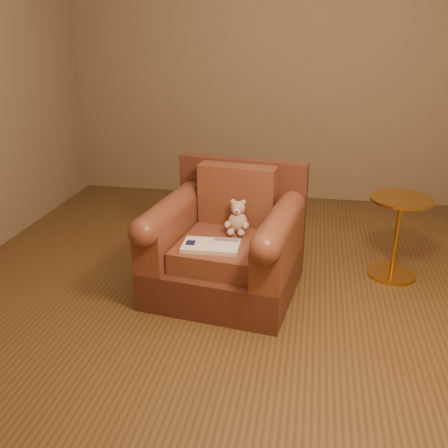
# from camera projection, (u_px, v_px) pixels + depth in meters

# --- Properties ---
(floor) EXTENTS (4.00, 4.00, 0.00)m
(floor) POSITION_uv_depth(u_px,v_px,m) (236.00, 285.00, 3.46)
(floor) COLOR brown
(floor) RESTS_ON ground
(room) EXTENTS (4.02, 4.02, 2.71)m
(room) POSITION_uv_depth(u_px,v_px,m) (238.00, 18.00, 2.83)
(room) COLOR #7B674C
(room) RESTS_ON ground
(armchair) EXTENTS (1.02, 0.98, 0.82)m
(armchair) POSITION_uv_depth(u_px,v_px,m) (227.00, 245.00, 3.31)
(armchair) COLOR #4E281A
(armchair) RESTS_ON floor
(teddy_bear) EXTENTS (0.16, 0.18, 0.22)m
(teddy_bear) POSITION_uv_depth(u_px,v_px,m) (237.00, 220.00, 3.31)
(teddy_bear) COLOR tan
(teddy_bear) RESTS_ON armchair
(guidebook) EXTENTS (0.36, 0.22, 0.03)m
(guidebook) POSITION_uv_depth(u_px,v_px,m) (211.00, 246.00, 3.09)
(guidebook) COLOR beige
(guidebook) RESTS_ON armchair
(side_table) EXTENTS (0.42, 0.42, 0.59)m
(side_table) POSITION_uv_depth(u_px,v_px,m) (397.00, 235.00, 3.48)
(side_table) COLOR gold
(side_table) RESTS_ON floor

